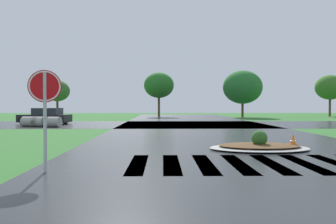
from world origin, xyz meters
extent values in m
cube|color=#232628|center=(0.00, 10.00, 0.00)|extent=(11.47, 80.00, 0.01)
cube|color=#232628|center=(0.00, 23.76, 0.00)|extent=(90.00, 10.32, 0.01)
cube|color=white|center=(-3.15, 5.18, 0.00)|extent=(0.45, 3.29, 0.01)
cube|color=white|center=(-2.25, 5.18, 0.00)|extent=(0.45, 3.29, 0.01)
cube|color=white|center=(-1.35, 5.18, 0.00)|extent=(0.45, 3.29, 0.01)
cube|color=white|center=(-0.45, 5.18, 0.00)|extent=(0.45, 3.29, 0.01)
cube|color=white|center=(0.45, 5.18, 0.00)|extent=(0.45, 3.29, 0.01)
cube|color=white|center=(1.35, 5.18, 0.00)|extent=(0.45, 3.29, 0.01)
cylinder|color=#B2B5BA|center=(-5.25, 4.05, 1.18)|extent=(0.08, 0.08, 2.35)
cylinder|color=red|center=(-5.25, 4.05, 2.03)|extent=(0.73, 0.25, 0.76)
torus|color=white|center=(-5.25, 4.05, 2.03)|extent=(0.71, 0.26, 0.73)
ellipsoid|color=#9E9B93|center=(0.94, 8.15, 0.06)|extent=(3.52, 2.39, 0.12)
ellipsoid|color=brown|center=(0.94, 8.15, 0.15)|extent=(2.88, 1.96, 0.10)
sphere|color=#2D6023|center=(0.94, 8.15, 0.40)|extent=(0.56, 0.56, 0.56)
cube|color=black|center=(-11.96, 24.28, 0.47)|extent=(4.10, 2.15, 0.60)
cube|color=#1E232B|center=(-11.73, 24.26, 1.03)|extent=(2.18, 1.74, 0.52)
cylinder|color=black|center=(-13.39, 23.54, 0.32)|extent=(0.66, 0.29, 0.64)
cylinder|color=black|center=(-13.19, 25.32, 0.32)|extent=(0.66, 0.29, 0.64)
cylinder|color=black|center=(-10.73, 23.24, 0.32)|extent=(0.66, 0.29, 0.64)
cylinder|color=black|center=(-10.53, 25.03, 0.32)|extent=(0.66, 0.29, 0.64)
cylinder|color=#9E9B93|center=(-11.88, 21.02, 0.36)|extent=(1.37, 1.01, 0.72)
cylinder|color=#9E9B93|center=(-11.06, 20.81, 0.36)|extent=(1.37, 1.01, 0.72)
cylinder|color=#9E9B93|center=(-10.25, 20.60, 0.36)|extent=(1.37, 1.01, 0.72)
cone|color=orange|center=(2.18, 8.24, 0.27)|extent=(0.35, 0.35, 0.54)
torus|color=white|center=(2.18, 8.24, 0.30)|extent=(0.22, 0.22, 0.04)
cube|color=orange|center=(2.18, 8.24, 0.01)|extent=(0.36, 0.36, 0.03)
cylinder|color=#4C3823|center=(-15.85, 40.86, 1.10)|extent=(0.28, 0.28, 2.20)
ellipsoid|color=#33602A|center=(-15.85, 40.86, 3.29)|extent=(3.12, 3.12, 2.66)
cylinder|color=#4C3823|center=(-2.95, 41.10, 1.34)|extent=(0.28, 0.28, 2.69)
ellipsoid|color=#266923|center=(-2.95, 41.10, 4.03)|extent=(3.83, 3.83, 3.25)
cylinder|color=#4C3823|center=(7.27, 38.65, 1.00)|extent=(0.28, 0.28, 2.00)
ellipsoid|color=#25682B|center=(7.27, 38.65, 3.67)|extent=(4.76, 4.76, 4.05)
cylinder|color=#4C3823|center=(19.04, 40.86, 1.23)|extent=(0.28, 0.28, 2.46)
ellipsoid|color=#366A23|center=(19.04, 40.86, 3.76)|extent=(3.71, 3.71, 3.16)
camera|label=1|loc=(-2.49, -4.29, 1.61)|focal=37.87mm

